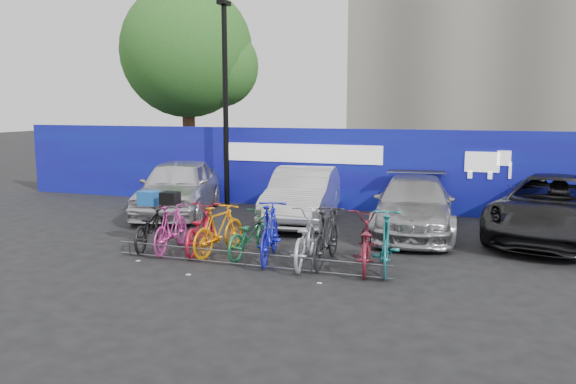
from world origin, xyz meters
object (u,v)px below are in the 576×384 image
at_px(bike_rack, 246,259).
at_px(bike_8, 365,242).
at_px(bike_2, 200,229).
at_px(bike_4, 250,234).
at_px(lamppost, 225,99).
at_px(bike_7, 326,236).
at_px(bike_9, 386,241).
at_px(tree, 193,55).
at_px(bike_0, 150,226).
at_px(bike_5, 270,232).
at_px(bike_3, 219,230).
at_px(car_0, 178,187).
at_px(bike_1, 171,228).
at_px(car_1, 303,195).
at_px(car_2, 414,205).
at_px(car_3, 555,208).
at_px(bike_6, 304,238).

bearing_deg(bike_rack, bike_8, 16.43).
relative_size(bike_2, bike_4, 1.08).
xyz_separation_m(lamppost, bike_4, (2.95, -5.21, -2.82)).
distance_m(bike_4, bike_7, 1.66).
bearing_deg(bike_9, bike_8, -7.84).
xyz_separation_m(tree, bike_0, (4.22, -9.94, -4.60)).
height_order(bike_5, bike_8, bike_5).
distance_m(lamppost, bike_3, 6.41).
xyz_separation_m(bike_rack, car_0, (-3.91, 4.31, 0.63)).
relative_size(car_0, bike_1, 2.74).
relative_size(bike_rack, car_1, 1.29).
relative_size(bike_0, bike_7, 0.97).
distance_m(bike_rack, bike_0, 2.68).
bearing_deg(bike_1, bike_2, -169.52).
height_order(bike_rack, bike_4, bike_4).
xyz_separation_m(bike_1, bike_8, (4.12, 0.05, 0.01)).
bearing_deg(bike_0, lamppost, -95.55).
relative_size(lamppost, bike_0, 3.39).
relative_size(car_0, car_2, 1.01).
bearing_deg(bike_4, bike_0, 8.51).
bearing_deg(car_3, bike_4, -135.08).
height_order(bike_2, bike_7, bike_7).
bearing_deg(bike_0, tree, -79.49).
bearing_deg(car_3, tree, 167.69).
xyz_separation_m(car_1, bike_8, (2.42, -3.81, -0.20)).
height_order(car_3, bike_0, car_3).
bearing_deg(bike_9, tree, -54.92).
distance_m(bike_7, bike_9, 1.16).
bearing_deg(bike_9, bike_rack, 6.10).
bearing_deg(bike_2, bike_9, 167.41).
bearing_deg(bike_3, bike_rack, 152.45).
xyz_separation_m(bike_3, bike_7, (2.29, 0.01, 0.04)).
bearing_deg(tree, car_1, -43.58).
bearing_deg(bike_4, car_2, -124.82).
xyz_separation_m(car_0, bike_3, (3.02, -3.62, -0.27)).
bearing_deg(bike_0, bike_rack, 151.88).
relative_size(bike_3, bike_7, 0.93).
bearing_deg(bike_8, bike_6, -6.15).
bearing_deg(bike_8, bike_rack, 6.36).
relative_size(bike_rack, bike_8, 2.86).
relative_size(lamppost, bike_rack, 1.09).
bearing_deg(car_1, bike_4, -97.24).
height_order(car_0, bike_1, car_0).
bearing_deg(lamppost, car_2, -17.86).
bearing_deg(bike_1, bike_6, 172.26).
height_order(bike_3, bike_8, bike_3).
xyz_separation_m(bike_2, bike_4, (1.13, 0.02, -0.04)).
height_order(bike_7, bike_8, bike_7).
distance_m(car_2, bike_0, 6.24).
distance_m(bike_0, bike_3, 1.66).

